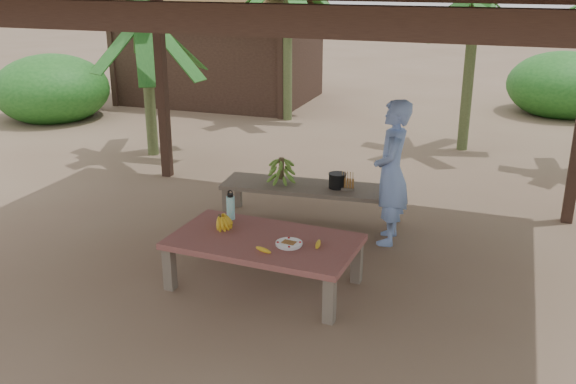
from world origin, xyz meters
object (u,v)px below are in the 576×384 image
(plate, at_px, (289,244))
(ripe_banana_bunch, at_px, (220,221))
(woman, at_px, (391,173))
(water_flask, at_px, (231,207))
(work_table, at_px, (264,245))
(bench, at_px, (311,190))
(cooking_pot, at_px, (337,181))

(plate, bearing_deg, ripe_banana_bunch, 166.70)
(ripe_banana_bunch, bearing_deg, woman, 43.14)
(water_flask, relative_size, woman, 0.19)
(woman, bearing_deg, water_flask, -58.35)
(work_table, bearing_deg, plate, -11.00)
(bench, bearing_deg, ripe_banana_bunch, -109.06)
(plate, bearing_deg, woman, 67.10)
(bench, height_order, plate, plate)
(ripe_banana_bunch, distance_m, cooking_pot, 1.89)
(bench, relative_size, ripe_banana_bunch, 9.02)
(bench, height_order, water_flask, water_flask)
(ripe_banana_bunch, relative_size, woman, 0.15)
(cooking_pot, height_order, woman, woman)
(work_table, distance_m, bench, 1.82)
(plate, height_order, cooking_pot, cooking_pot)
(plate, bearing_deg, work_table, 166.01)
(bench, bearing_deg, cooking_pot, 0.48)
(water_flask, bearing_deg, cooking_pot, 63.15)
(bench, distance_m, ripe_banana_bunch, 1.76)
(plate, bearing_deg, bench, 101.15)
(woman, bearing_deg, work_table, -38.12)
(bench, height_order, woman, woman)
(bench, height_order, cooking_pot, cooking_pot)
(ripe_banana_bunch, distance_m, woman, 2.02)
(water_flask, distance_m, woman, 1.85)
(ripe_banana_bunch, xyz_separation_m, woman, (1.47, 1.37, 0.25))
(ripe_banana_bunch, height_order, water_flask, water_flask)
(cooking_pot, bearing_deg, water_flask, -116.85)
(work_table, relative_size, cooking_pot, 8.93)
(bench, bearing_deg, plate, -83.61)
(water_flask, distance_m, cooking_pot, 1.66)
(bench, height_order, ripe_banana_bunch, ripe_banana_bunch)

